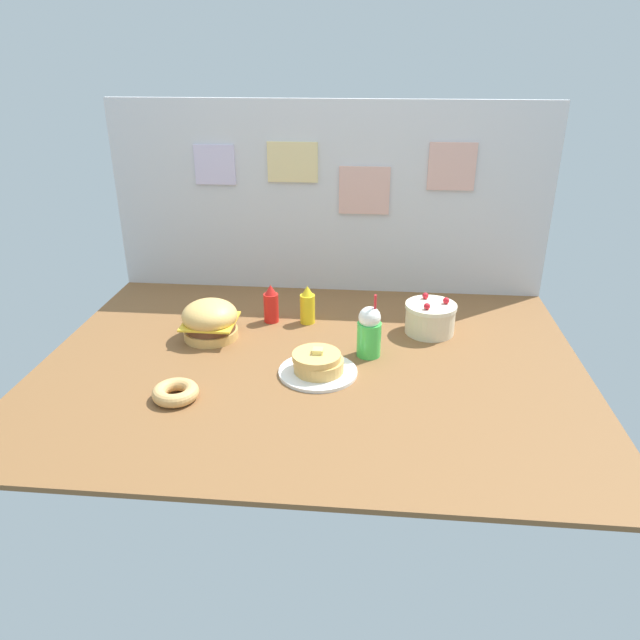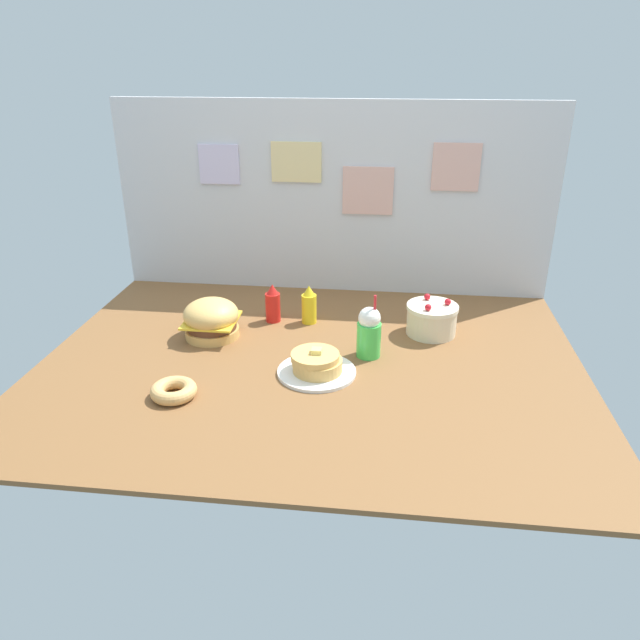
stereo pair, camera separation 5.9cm
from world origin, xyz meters
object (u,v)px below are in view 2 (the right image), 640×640
layer_cake (432,319)px  ketchup_bottle (273,304)px  mustard_bottle (309,306)px  donut_pink_glaze (174,390)px  cream_soda_cup (369,332)px  burger (211,319)px  pancake_stack (317,365)px

layer_cake → ketchup_bottle: size_ratio=1.25×
mustard_bottle → donut_pink_glaze: (-0.42, -0.74, -0.06)m
mustard_bottle → cream_soda_cup: 0.44m
layer_cake → mustard_bottle: mustard_bottle is taller
burger → donut_pink_glaze: (0.01, -0.53, -0.06)m
donut_pink_glaze → ketchup_bottle: bearing=71.9°
burger → donut_pink_glaze: 0.54m
mustard_bottle → donut_pink_glaze: size_ratio=1.08×
ketchup_bottle → cream_soda_cup: cream_soda_cup is taller
pancake_stack → ketchup_bottle: 0.57m
ketchup_bottle → cream_soda_cup: bearing=-33.1°
pancake_stack → cream_soda_cup: size_ratio=1.13×
burger → layer_cake: bearing=8.6°
ketchup_bottle → donut_pink_glaze: ketchup_bottle is taller
mustard_bottle → layer_cake: bearing=-5.6°
donut_pink_glaze → cream_soda_cup: bearing=30.7°
pancake_stack → mustard_bottle: 0.51m
pancake_stack → ketchup_bottle: (-0.28, 0.50, 0.05)m
mustard_bottle → donut_pink_glaze: mustard_bottle is taller
burger → layer_cake: size_ratio=1.06×
pancake_stack → cream_soda_cup: (0.20, 0.18, 0.07)m
layer_cake → pancake_stack: bearing=-137.3°
mustard_bottle → burger: bearing=-153.8°
pancake_stack → burger: bearing=150.8°
burger → ketchup_bottle: ketchup_bottle is taller
layer_cake → mustard_bottle: size_ratio=1.25×
ketchup_bottle → donut_pink_glaze: 0.78m
cream_soda_cup → pancake_stack: bearing=-137.4°
ketchup_bottle → donut_pink_glaze: size_ratio=1.08×
mustard_bottle → donut_pink_glaze: 0.85m
burger → mustard_bottle: 0.47m
pancake_stack → donut_pink_glaze: size_ratio=1.83×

